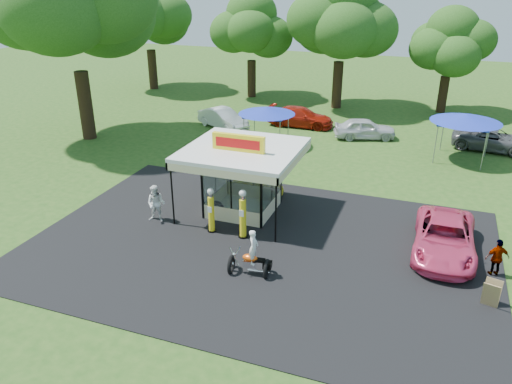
% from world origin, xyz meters
% --- Properties ---
extents(ground, '(120.00, 120.00, 0.00)m').
position_xyz_m(ground, '(0.00, 0.00, 0.00)').
color(ground, '#254D18').
rests_on(ground, ground).
extents(asphalt_apron, '(20.00, 14.00, 0.04)m').
position_xyz_m(asphalt_apron, '(0.00, 2.00, 0.02)').
color(asphalt_apron, black).
rests_on(asphalt_apron, ground).
extents(gas_station_kiosk, '(5.40, 5.40, 4.18)m').
position_xyz_m(gas_station_kiosk, '(-2.00, 4.99, 1.78)').
color(gas_station_kiosk, white).
rests_on(gas_station_kiosk, ground).
extents(gas_pump_left, '(0.41, 0.41, 2.22)m').
position_xyz_m(gas_pump_left, '(-2.55, 2.41, 1.06)').
color(gas_pump_left, black).
rests_on(gas_pump_left, ground).
extents(gas_pump_right, '(0.44, 0.44, 2.38)m').
position_xyz_m(gas_pump_right, '(-0.98, 2.39, 1.14)').
color(gas_pump_right, black).
rests_on(gas_pump_right, ground).
extents(motorcycle, '(1.79, 1.01, 2.07)m').
position_xyz_m(motorcycle, '(0.47, -0.30, 0.80)').
color(motorcycle, black).
rests_on(motorcycle, ground).
extents(spare_tires, '(0.89, 0.81, 0.72)m').
position_xyz_m(spare_tires, '(-3.08, 4.14, 0.35)').
color(spare_tires, black).
rests_on(spare_tires, ground).
extents(a_frame_sign, '(0.62, 0.65, 1.03)m').
position_xyz_m(a_frame_sign, '(9.27, 0.72, 0.52)').
color(a_frame_sign, '#593819').
rests_on(a_frame_sign, ground).
extents(kiosk_car, '(2.82, 1.13, 0.96)m').
position_xyz_m(kiosk_car, '(-2.00, 7.20, 0.48)').
color(kiosk_car, yellow).
rests_on(kiosk_car, ground).
extents(pink_sedan, '(2.52, 5.40, 1.50)m').
position_xyz_m(pink_sedan, '(7.59, 4.09, 0.75)').
color(pink_sedan, '#E23D6E').
rests_on(pink_sedan, ground).
extents(spectator_west, '(1.01, 0.84, 1.85)m').
position_xyz_m(spectator_west, '(-5.50, 2.50, 0.93)').
color(spectator_west, white).
rests_on(spectator_west, ground).
extents(spectator_east_b, '(1.02, 0.70, 1.61)m').
position_xyz_m(spectator_east_b, '(9.57, 2.98, 0.81)').
color(spectator_east_b, gray).
rests_on(spectator_east_b, ground).
extents(bg_car_a, '(4.77, 3.49, 1.50)m').
position_xyz_m(bg_car_a, '(-8.89, 18.20, 0.75)').
color(bg_car_a, white).
rests_on(bg_car_a, ground).
extents(bg_car_b, '(5.16, 2.14, 1.49)m').
position_xyz_m(bg_car_b, '(-3.37, 20.71, 0.75)').
color(bg_car_b, '#AD1D0D').
rests_on(bg_car_b, ground).
extents(bg_car_c, '(4.69, 3.05, 1.49)m').
position_xyz_m(bg_car_c, '(1.84, 19.29, 0.74)').
color(bg_car_c, silver).
rests_on(bg_car_c, ground).
extents(bg_car_d, '(5.52, 3.10, 1.46)m').
position_xyz_m(bg_car_d, '(10.41, 19.66, 0.73)').
color(bg_car_d, '#565658').
rests_on(bg_car_d, ground).
extents(tent_west, '(3.88, 3.88, 2.72)m').
position_xyz_m(tent_west, '(-4.33, 15.32, 2.46)').
color(tent_west, gray).
rests_on(tent_west, ground).
extents(tent_east, '(4.33, 4.33, 3.03)m').
position_xyz_m(tent_east, '(8.34, 16.86, 2.74)').
color(tent_east, gray).
rests_on(tent_east, ground).
extents(oak_far_a, '(9.23, 9.23, 10.94)m').
position_xyz_m(oak_far_a, '(-21.47, 28.97, 6.96)').
color(oak_far_a, black).
rests_on(oak_far_a, ground).
extents(oak_far_b, '(7.99, 7.99, 9.53)m').
position_xyz_m(oak_far_b, '(-10.60, 29.05, 6.09)').
color(oak_far_b, black).
rests_on(oak_far_b, ground).
extents(oak_far_c, '(9.67, 9.67, 11.39)m').
position_xyz_m(oak_far_c, '(-1.98, 27.60, 7.23)').
color(oak_far_c, black).
rests_on(oak_far_c, ground).
extents(oak_far_d, '(7.18, 7.18, 8.55)m').
position_xyz_m(oak_far_d, '(6.86, 29.16, 5.45)').
color(oak_far_d, black).
rests_on(oak_far_d, ground).
extents(oak_near, '(12.38, 12.38, 14.25)m').
position_xyz_m(oak_near, '(-17.02, 12.48, 8.93)').
color(oak_near, black).
rests_on(oak_near, ground).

